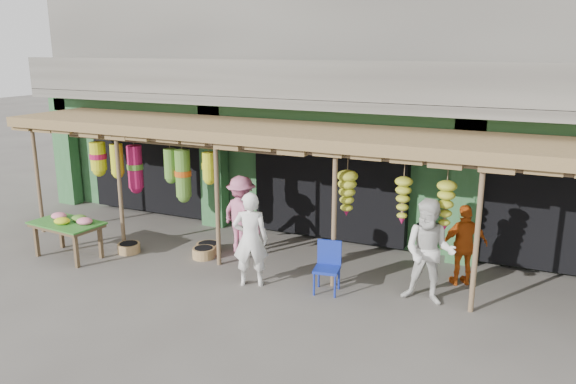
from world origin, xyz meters
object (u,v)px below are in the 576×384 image
at_px(person_shopper, 241,215).
at_px(flower_table, 68,224).
at_px(person_front, 250,239).
at_px(person_right, 429,252).
at_px(blue_chair, 328,264).
at_px(person_vendor, 464,245).

bearing_deg(person_shopper, flower_table, 51.09).
distance_m(person_front, person_shopper, 1.74).
relative_size(flower_table, person_right, 0.85).
distance_m(blue_chair, person_vendor, 2.59).
bearing_deg(flower_table, blue_chair, 12.79).
relative_size(blue_chair, person_right, 0.50).
height_order(blue_chair, person_front, person_front).
distance_m(flower_table, person_shopper, 3.65).
bearing_deg(person_front, flower_table, -18.64).
bearing_deg(person_right, flower_table, -172.35).
xyz_separation_m(flower_table, person_front, (4.19, 0.36, 0.17)).
xyz_separation_m(blue_chair, person_shopper, (-2.40, 1.05, 0.33)).
relative_size(flower_table, person_vendor, 1.02).
bearing_deg(person_front, blue_chair, 171.30).
bearing_deg(person_vendor, flower_table, -17.49).
bearing_deg(person_shopper, person_front, 147.06).
distance_m(person_front, person_vendor, 3.98).
distance_m(flower_table, person_right, 7.41).
bearing_deg(person_vendor, person_right, 34.98).
xyz_separation_m(person_right, person_vendor, (0.44, 1.06, -0.16)).
bearing_deg(blue_chair, person_vendor, 22.22).
height_order(flower_table, person_front, person_front).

